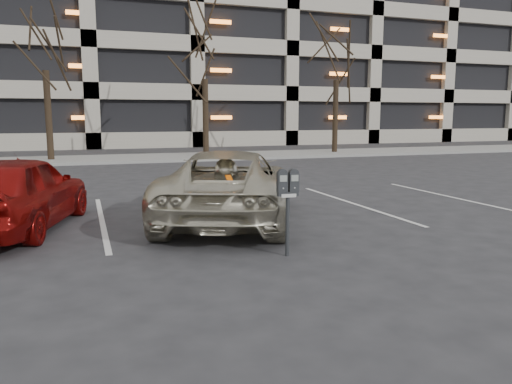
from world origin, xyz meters
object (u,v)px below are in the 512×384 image
Objects in this scene: tree_b at (42,12)px; tree_c at (204,30)px; car_red at (16,192)px; parking_meter at (288,191)px; suv_silver at (228,185)px; tree_d at (337,34)px.

tree_c is at bearing 0.00° from tree_b.
tree_b is at bearing 180.00° from tree_c.
car_red is (0.16, -14.08, -5.65)m from tree_b.
parking_meter is 2.73m from suv_silver.
tree_b is 7.01m from tree_c.
tree_c is at bearing 84.67° from parking_meter.
suv_silver and car_red have the same top height.
car_red is (-3.90, 3.09, -0.27)m from parking_meter.
tree_b reaches higher than tree_d.
parking_meter is at bearing 157.18° from car_red.
tree_b is at bearing -53.10° from suv_silver.
tree_d is 20.52m from parking_meter.
parking_meter is (4.06, -17.17, -5.38)m from tree_b.
tree_d reaches higher than parking_meter.
tree_c reaches higher than parking_meter.
suv_silver is (-3.04, -14.45, -5.33)m from tree_c.
suv_silver is 1.34× the size of car_red.
tree_b is at bearing 180.00° from tree_d.
parking_meter is (-9.94, -17.17, -5.23)m from tree_d.
car_red is at bearing -115.90° from tree_c.
suv_silver is at bearing -101.90° from tree_c.
tree_d is (7.00, 0.00, 0.18)m from tree_c.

